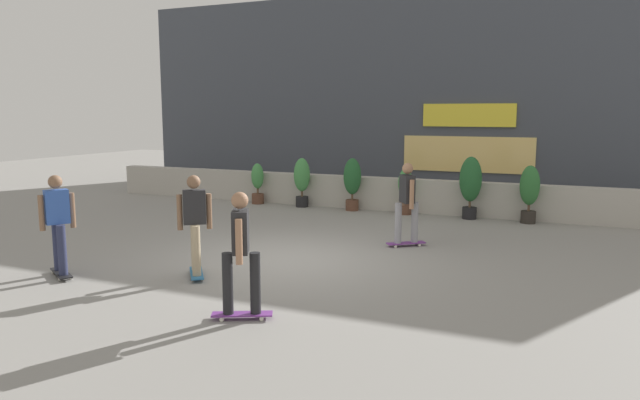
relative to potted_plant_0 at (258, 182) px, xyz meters
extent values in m
plane|color=gray|center=(3.82, -5.55, -0.64)|extent=(48.00, 48.00, 0.00)
cube|color=#B2ADA3|center=(3.82, 0.45, -0.19)|extent=(18.00, 0.40, 0.90)
cube|color=#424751|center=(3.82, 4.45, 2.61)|extent=(20.00, 2.00, 6.50)
cube|color=yellow|center=(5.49, 3.41, 1.96)|extent=(2.80, 0.08, 0.70)
cube|color=#F2CC72|center=(5.49, 3.42, 0.76)|extent=(4.00, 0.06, 1.10)
cylinder|color=brown|center=(0.00, 0.00, -0.49)|extent=(0.36, 0.36, 0.30)
cylinder|color=brown|center=(0.00, 0.00, -0.26)|extent=(0.06, 0.06, 0.15)
ellipsoid|color=#428C47|center=(0.00, 0.00, 0.19)|extent=(0.37, 0.37, 0.75)
cylinder|color=black|center=(1.46, 0.00, -0.49)|extent=(0.36, 0.36, 0.30)
cylinder|color=brown|center=(1.46, 0.00, -0.26)|extent=(0.06, 0.06, 0.15)
ellipsoid|color=#428C47|center=(1.46, 0.00, 0.29)|extent=(0.46, 0.46, 0.95)
cylinder|color=brown|center=(3.00, 0.00, -0.49)|extent=(0.36, 0.36, 0.30)
cylinder|color=brown|center=(3.00, 0.00, -0.26)|extent=(0.06, 0.06, 0.15)
ellipsoid|color=#235B2D|center=(3.00, 0.00, 0.31)|extent=(0.49, 0.49, 1.00)
cylinder|color=brown|center=(4.50, 0.00, -0.49)|extent=(0.36, 0.36, 0.30)
cylinder|color=brown|center=(4.50, 0.00, -0.26)|extent=(0.06, 0.06, 0.15)
ellipsoid|color=#428C47|center=(4.50, 0.00, 0.20)|extent=(0.38, 0.38, 0.78)
cylinder|color=black|center=(6.19, 0.00, -0.49)|extent=(0.36, 0.36, 0.30)
cylinder|color=brown|center=(6.19, 0.00, -0.26)|extent=(0.06, 0.06, 0.15)
ellipsoid|color=#235B2D|center=(6.19, 0.00, 0.38)|extent=(0.56, 0.56, 1.14)
cylinder|color=#2D2823|center=(7.61, 0.00, -0.49)|extent=(0.36, 0.36, 0.30)
cylinder|color=brown|center=(7.61, 0.00, -0.26)|extent=(0.06, 0.06, 0.15)
ellipsoid|color=#2D6B33|center=(7.61, 0.00, 0.30)|extent=(0.47, 0.47, 0.97)
cube|color=#266699|center=(2.99, -7.24, -0.57)|extent=(0.65, 0.75, 0.02)
cylinder|color=silver|center=(3.22, -7.40, -0.61)|extent=(0.06, 0.06, 0.06)
cylinder|color=silver|center=(3.09, -7.50, -0.61)|extent=(0.06, 0.06, 0.06)
cylinder|color=silver|center=(2.89, -6.99, -0.61)|extent=(0.06, 0.06, 0.06)
cylinder|color=silver|center=(2.77, -7.09, -0.61)|extent=(0.06, 0.06, 0.06)
cylinder|color=tan|center=(3.10, -7.38, -0.15)|extent=(0.14, 0.14, 0.82)
cylinder|color=tan|center=(2.88, -7.10, -0.15)|extent=(0.14, 0.14, 0.82)
cube|color=#262628|center=(2.99, -7.24, 0.54)|extent=(0.41, 0.38, 0.56)
sphere|color=brown|center=(2.99, -7.24, 0.95)|extent=(0.22, 0.22, 0.22)
cylinder|color=brown|center=(3.18, -7.10, 0.46)|extent=(0.09, 0.09, 0.58)
cylinder|color=brown|center=(2.81, -7.39, 0.46)|extent=(0.09, 0.09, 0.58)
cube|color=black|center=(0.93, -8.14, -0.57)|extent=(0.79, 0.58, 0.02)
cylinder|color=silver|center=(1.19, -8.20, -0.61)|extent=(0.06, 0.05, 0.06)
cylinder|color=silver|center=(1.11, -8.34, -0.61)|extent=(0.06, 0.05, 0.06)
cylinder|color=silver|center=(0.75, -7.93, -0.61)|extent=(0.06, 0.05, 0.06)
cylinder|color=silver|center=(0.67, -8.07, -0.61)|extent=(0.06, 0.05, 0.06)
cylinder|color=#282D4C|center=(1.08, -8.23, -0.15)|extent=(0.14, 0.14, 0.82)
cylinder|color=#282D4C|center=(0.78, -8.04, -0.15)|extent=(0.14, 0.14, 0.82)
cube|color=#3359B2|center=(0.93, -8.14, 0.54)|extent=(0.36, 0.41, 0.56)
sphere|color=brown|center=(0.93, -8.14, 0.95)|extent=(0.22, 0.22, 0.22)
cylinder|color=brown|center=(1.05, -7.93, 0.46)|extent=(0.09, 0.09, 0.58)
cylinder|color=brown|center=(0.81, -8.34, 0.46)|extent=(0.09, 0.09, 0.58)
cube|color=#72338C|center=(5.55, -3.65, -0.57)|extent=(0.75, 0.65, 0.02)
cylinder|color=silver|center=(5.40, -3.87, -0.61)|extent=(0.06, 0.06, 0.06)
cylinder|color=silver|center=(5.30, -3.75, -0.61)|extent=(0.06, 0.06, 0.06)
cylinder|color=silver|center=(5.81, -3.55, -0.61)|extent=(0.06, 0.06, 0.06)
cylinder|color=silver|center=(5.71, -3.43, -0.61)|extent=(0.06, 0.06, 0.06)
cylinder|color=gray|center=(5.41, -3.76, -0.15)|extent=(0.14, 0.14, 0.82)
cylinder|color=gray|center=(5.70, -3.54, -0.15)|extent=(0.14, 0.14, 0.82)
cube|color=#262628|center=(5.55, -3.65, 0.54)|extent=(0.38, 0.41, 0.56)
sphere|color=#9E7051|center=(5.55, -3.65, 0.95)|extent=(0.22, 0.22, 0.22)
cylinder|color=#9E7051|center=(5.70, -3.83, 0.46)|extent=(0.09, 0.09, 0.58)
cylinder|color=#9E7051|center=(5.41, -3.47, 0.46)|extent=(0.09, 0.09, 0.58)
cube|color=#72338C|center=(4.73, -8.65, -0.57)|extent=(0.80, 0.54, 0.02)
cylinder|color=silver|center=(4.93, -8.46, -0.61)|extent=(0.06, 0.05, 0.06)
cylinder|color=silver|center=(5.00, -8.60, -0.61)|extent=(0.06, 0.05, 0.06)
cylinder|color=silver|center=(4.46, -8.69, -0.61)|extent=(0.06, 0.05, 0.06)
cylinder|color=silver|center=(4.53, -8.84, -0.61)|extent=(0.06, 0.05, 0.06)
cylinder|color=black|center=(4.89, -8.57, -0.15)|extent=(0.14, 0.14, 0.82)
cylinder|color=black|center=(4.57, -8.73, -0.15)|extent=(0.14, 0.14, 0.82)
cube|color=#262628|center=(4.73, -8.65, 0.54)|extent=(0.34, 0.41, 0.56)
sphere|color=#9E7051|center=(4.73, -8.65, 0.95)|extent=(0.22, 0.22, 0.22)
cylinder|color=#9E7051|center=(4.62, -8.44, 0.46)|extent=(0.09, 0.09, 0.58)
cylinder|color=#9E7051|center=(4.83, -8.86, 0.46)|extent=(0.09, 0.09, 0.58)
camera|label=1|loc=(8.69, -15.04, 2.08)|focal=33.02mm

